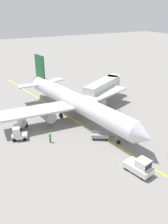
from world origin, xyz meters
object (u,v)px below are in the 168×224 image
(jet_bridge, at_px, (105,85))
(safety_cone_tail_area, at_px, (108,126))
(airliner, at_px, (74,101))
(safety_cone_wingtip_left, at_px, (77,106))
(ground_crew_marshaller, at_px, (50,137))
(baggage_tug_by_cargo_door, at_px, (21,123))
(safety_cone_wingtip_right, at_px, (120,110))
(pushback_tug, at_px, (140,166))
(safety_cone_nose_right, at_px, (127,160))
(baggage_tug_near_wing, at_px, (18,134))
(baggage_cart_loaded, at_px, (100,136))
(belt_loader_forward_hold, at_px, (131,131))

(jet_bridge, height_order, safety_cone_tail_area, jet_bridge)
(airliner, height_order, safety_cone_wingtip_left, airliner)
(ground_crew_marshaller, bearing_deg, safety_cone_tail_area, -1.09)
(baggage_tug_by_cargo_door, xyz_separation_m, safety_cone_wingtip_right, (19.82, -2.64, -0.71))
(pushback_tug, bearing_deg, safety_cone_nose_right, 83.66)
(pushback_tug, bearing_deg, ground_crew_marshaller, 118.56)
(baggage_tug_near_wing, xyz_separation_m, safety_cone_wingtip_left, (14.79, 7.42, -0.71))
(pushback_tug, distance_m, baggage_tug_by_cargo_door, 21.96)
(safety_cone_nose_right, bearing_deg, pushback_tug, -96.34)
(airliner, relative_size, baggage_cart_loaded, 9.89)
(airliner, xyz_separation_m, ground_crew_marshaller, (-7.65, -6.20, -2.51))
(jet_bridge, xyz_separation_m, pushback_tug, (-11.20, -24.01, -2.55))
(safety_cone_wingtip_right, relative_size, safety_cone_tail_area, 1.00)
(jet_bridge, bearing_deg, ground_crew_marshaller, -148.33)
(belt_loader_forward_hold, height_order, safety_cone_tail_area, belt_loader_forward_hold)
(ground_crew_marshaller, relative_size, safety_cone_tail_area, 3.86)
(pushback_tug, bearing_deg, airliner, 87.93)
(baggage_tug_near_wing, bearing_deg, belt_loader_forward_hold, -25.74)
(airliner, distance_m, belt_loader_forward_hold, 12.23)
(airliner, distance_m, jet_bridge, 11.64)
(jet_bridge, height_order, safety_cone_nose_right, jet_bridge)
(belt_loader_forward_hold, distance_m, baggage_cart_loaded, 5.33)
(pushback_tug, xyz_separation_m, ground_crew_marshaller, (-6.97, 12.80, -0.08))
(ground_crew_marshaller, xyz_separation_m, safety_cone_wingtip_right, (17.24, 4.34, -0.69))
(ground_crew_marshaller, distance_m, safety_cone_wingtip_right, 17.79)
(belt_loader_forward_hold, height_order, safety_cone_wingtip_right, belt_loader_forward_hold)
(baggage_tug_by_cargo_door, height_order, belt_loader_forward_hold, belt_loader_forward_hold)
(pushback_tug, distance_m, belt_loader_forward_hold, 9.84)
(jet_bridge, xyz_separation_m, ground_crew_marshaller, (-18.17, -11.21, -2.63))
(belt_loader_forward_hold, distance_m, safety_cone_wingtip_right, 10.20)
(pushback_tug, distance_m, baggage_cart_loaded, 9.83)
(pushback_tug, distance_m, safety_cone_tail_area, 13.24)
(baggage_tug_by_cargo_door, distance_m, safety_cone_nose_right, 19.64)
(baggage_tug_near_wing, height_order, safety_cone_wingtip_right, baggage_tug_near_wing)
(ground_crew_marshaller, bearing_deg, safety_cone_wingtip_left, 44.99)
(pushback_tug, height_order, belt_loader_forward_hold, belt_loader_forward_hold)
(belt_loader_forward_hold, bearing_deg, safety_cone_wingtip_left, 96.69)
(baggage_cart_loaded, xyz_separation_m, safety_cone_nose_right, (-0.22, -6.99, -0.25))
(baggage_cart_loaded, distance_m, safety_cone_wingtip_right, 12.20)
(jet_bridge, bearing_deg, safety_cone_tail_area, -122.22)
(baggage_tug_by_cargo_door, relative_size, ground_crew_marshaller, 1.60)
(airliner, xyz_separation_m, baggage_cart_loaded, (-0.15, -9.20, -2.95))
(ground_crew_marshaller, height_order, safety_cone_wingtip_right, ground_crew_marshaller)
(safety_cone_wingtip_left, height_order, safety_cone_wingtip_right, same)
(safety_cone_wingtip_left, bearing_deg, pushback_tug, -99.10)
(baggage_tug_by_cargo_door, distance_m, ground_crew_marshaller, 7.44)
(safety_cone_wingtip_left, bearing_deg, belt_loader_forward_hold, -83.31)
(baggage_tug_by_cargo_door, bearing_deg, safety_cone_tail_area, -27.95)
(airliner, height_order, belt_loader_forward_hold, airliner)
(baggage_tug_by_cargo_door, height_order, safety_cone_tail_area, baggage_tug_by_cargo_door)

